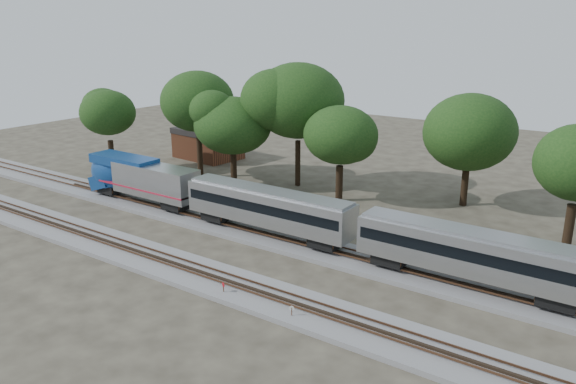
{
  "coord_description": "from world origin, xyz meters",
  "views": [
    {
      "loc": [
        27.04,
        -34.16,
        19.85
      ],
      "look_at": [
        -0.1,
        5.0,
        5.42
      ],
      "focal_mm": 35.0,
      "sensor_mm": 36.0,
      "label": 1
    }
  ],
  "objects": [
    {
      "name": "switch_stand_red",
      "position": [
        1.25,
        -5.48,
        0.74
      ],
      "size": [
        0.35,
        0.18,
        1.16
      ],
      "rotation": [
        0.0,
        0.0,
        -0.41
      ],
      "color": "#512D19",
      "rests_on": "ground"
    },
    {
      "name": "switch_stand_white",
      "position": [
        7.48,
        -5.49,
        0.72
      ],
      "size": [
        0.34,
        0.17,
        1.13
      ],
      "rotation": [
        0.0,
        0.0,
        0.4
      ],
      "color": "#512D19",
      "rests_on": "ground"
    },
    {
      "name": "tree_5",
      "position": [
        8.93,
        26.79,
        8.39
      ],
      "size": [
        8.54,
        8.54,
        12.04
      ],
      "color": "black",
      "rests_on": "ground"
    },
    {
      "name": "tree_2",
      "position": [
        -17.88,
        18.56,
        7.59
      ],
      "size": [
        7.74,
        7.74,
        10.91
      ],
      "color": "black",
      "rests_on": "ground"
    },
    {
      "name": "track_far",
      "position": [
        0.0,
        6.0,
        0.21
      ],
      "size": [
        160.0,
        5.0,
        0.73
      ],
      "color": "slate",
      "rests_on": "ground"
    },
    {
      "name": "brick_building",
      "position": [
        -30.63,
        27.68,
        2.3
      ],
      "size": [
        10.14,
        7.63,
        4.57
      ],
      "rotation": [
        0.0,
        0.0,
        -0.1
      ],
      "color": "brown",
      "rests_on": "ground"
    },
    {
      "name": "switch_lever",
      "position": [
        6.94,
        -5.95,
        0.15
      ],
      "size": [
        0.57,
        0.45,
        0.3
      ],
      "primitive_type": "cube",
      "rotation": [
        0.0,
        0.0,
        -0.33
      ],
      "color": "#512D19",
      "rests_on": "ground"
    },
    {
      "name": "ground",
      "position": [
        0.0,
        0.0,
        0.0
      ],
      "size": [
        160.0,
        160.0,
        0.0
      ],
      "primitive_type": "plane",
      "color": "#383328",
      "rests_on": "ground"
    },
    {
      "name": "tree_0",
      "position": [
        -35.72,
        13.82,
        8.22
      ],
      "size": [
        8.37,
        8.37,
        11.8
      ],
      "color": "black",
      "rests_on": "ground"
    },
    {
      "name": "tree_4",
      "position": [
        -3.52,
        20.3,
        7.71
      ],
      "size": [
        7.85,
        7.85,
        11.07
      ],
      "color": "black",
      "rests_on": "ground"
    },
    {
      "name": "track_near",
      "position": [
        0.0,
        -4.0,
        0.21
      ],
      "size": [
        160.0,
        5.0,
        0.73
      ],
      "color": "slate",
      "rests_on": "ground"
    },
    {
      "name": "tree_3",
      "position": [
        -10.98,
        22.86,
        10.71
      ],
      "size": [
        10.9,
        10.9,
        15.36
      ],
      "color": "black",
      "rests_on": "ground"
    },
    {
      "name": "tree_1",
      "position": [
        -23.97,
        18.88,
        10.07
      ],
      "size": [
        10.25,
        10.25,
        14.45
      ],
      "color": "black",
      "rests_on": "ground"
    },
    {
      "name": "train",
      "position": [
        16.13,
        6.0,
        3.25
      ],
      "size": [
        91.87,
        3.17,
        4.67
      ],
      "color": "#B0B3B7",
      "rests_on": "ground"
    }
  ]
}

